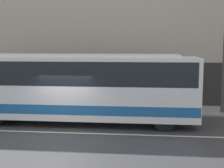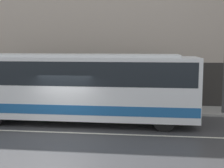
# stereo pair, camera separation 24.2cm
# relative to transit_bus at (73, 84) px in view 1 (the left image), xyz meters

# --- Properties ---
(ground_plane) EXTENTS (60.00, 60.00, 0.00)m
(ground_plane) POSITION_rel_transit_bus_xyz_m (-0.09, -1.88, -1.93)
(ground_plane) COLOR #38383A
(sidewalk) EXTENTS (60.00, 2.42, 0.12)m
(sidewalk) POSITION_rel_transit_bus_xyz_m (-0.09, 3.32, -1.87)
(sidewalk) COLOR #A09E99
(sidewalk) RESTS_ON ground_plane
(building_facade) EXTENTS (60.00, 0.35, 12.36)m
(building_facade) POSITION_rel_transit_bus_xyz_m (-0.09, 4.68, 4.04)
(building_facade) COLOR #B7A899
(building_facade) RESTS_ON ground_plane
(lane_stripe) EXTENTS (54.00, 0.14, 0.01)m
(lane_stripe) POSITION_rel_transit_bus_xyz_m (-0.09, -1.88, -1.93)
(lane_stripe) COLOR beige
(lane_stripe) RESTS_ON ground_plane
(transit_bus) EXTENTS (12.14, 2.60, 3.43)m
(transit_bus) POSITION_rel_transit_bus_xyz_m (0.00, 0.00, 0.00)
(transit_bus) COLOR white
(transit_bus) RESTS_ON ground_plane
(pedestrian_waiting) EXTENTS (0.36, 0.36, 1.73)m
(pedestrian_waiting) POSITION_rel_transit_bus_xyz_m (-2.82, 3.36, -0.99)
(pedestrian_waiting) COLOR #1E5933
(pedestrian_waiting) RESTS_ON sidewalk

